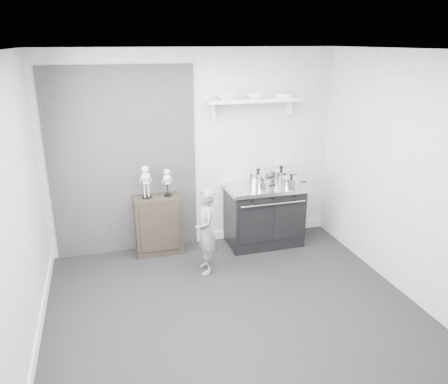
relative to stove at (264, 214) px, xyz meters
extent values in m
plane|color=black|center=(-0.92, -1.48, -0.44)|extent=(4.00, 4.00, 0.00)
cube|color=#A4A4A2|center=(-0.92, 0.32, 0.91)|extent=(4.00, 0.02, 2.70)
cube|color=#A4A4A2|center=(-0.92, -3.28, 0.91)|extent=(4.00, 0.02, 2.70)
cube|color=#A4A4A2|center=(-2.92, -1.48, 0.91)|extent=(0.02, 3.60, 2.70)
cube|color=#A4A4A2|center=(1.08, -1.48, 0.91)|extent=(0.02, 3.60, 2.70)
cube|color=silver|center=(-0.92, -1.48, 2.26)|extent=(4.00, 3.60, 0.02)
cube|color=black|center=(-1.87, 0.31, 0.81)|extent=(1.90, 0.02, 2.50)
cube|color=silver|center=(0.08, 0.30, -0.38)|extent=(2.00, 0.03, 0.12)
cube|color=silver|center=(-2.90, -1.48, -0.38)|extent=(0.03, 3.60, 0.12)
cube|color=silver|center=(-0.12, 0.19, 1.58)|extent=(1.30, 0.26, 0.04)
cube|color=silver|center=(-0.67, 0.26, 1.46)|extent=(0.03, 0.12, 0.20)
cube|color=silver|center=(0.43, 0.26, 1.46)|extent=(0.03, 0.12, 0.20)
cube|color=black|center=(0.00, 0.00, -0.03)|extent=(1.02, 0.61, 0.82)
cube|color=silver|center=(0.00, 0.00, 0.41)|extent=(1.08, 0.65, 0.05)
cube|color=black|center=(-0.25, -0.30, -0.01)|extent=(0.43, 0.02, 0.53)
cube|color=black|center=(0.25, -0.30, -0.01)|extent=(0.43, 0.02, 0.53)
cylinder|color=silver|center=(0.00, -0.33, 0.28)|extent=(0.92, 0.02, 0.02)
cylinder|color=black|center=(-0.31, -0.32, 0.36)|extent=(0.04, 0.03, 0.04)
cylinder|color=black|center=(0.00, -0.32, 0.36)|extent=(0.04, 0.03, 0.04)
cylinder|color=black|center=(0.31, -0.32, 0.36)|extent=(0.04, 0.03, 0.04)
cube|color=black|center=(-1.49, 0.13, -0.03)|extent=(0.62, 0.36, 0.81)
imported|color=slate|center=(-0.99, -0.57, 0.11)|extent=(0.29, 0.42, 1.10)
cylinder|color=silver|center=(-0.06, 0.11, 0.51)|extent=(0.29, 0.29, 0.16)
cylinder|color=silver|center=(-0.06, 0.11, 0.60)|extent=(0.29, 0.29, 0.02)
sphere|color=black|center=(-0.06, 0.11, 0.63)|extent=(0.05, 0.05, 0.05)
cylinder|color=black|center=(0.12, 0.11, 0.51)|extent=(0.10, 0.02, 0.02)
cylinder|color=silver|center=(0.29, 0.13, 0.51)|extent=(0.31, 0.31, 0.16)
cylinder|color=silver|center=(0.29, 0.13, 0.60)|extent=(0.32, 0.32, 0.02)
sphere|color=black|center=(0.29, 0.13, 0.63)|extent=(0.06, 0.06, 0.06)
cylinder|color=black|center=(0.49, 0.13, 0.51)|extent=(0.10, 0.02, 0.02)
cylinder|color=silver|center=(0.31, -0.18, 0.50)|extent=(0.26, 0.26, 0.13)
cylinder|color=silver|center=(0.31, -0.18, 0.57)|extent=(0.27, 0.27, 0.02)
sphere|color=black|center=(0.31, -0.18, 0.60)|extent=(0.05, 0.05, 0.05)
cylinder|color=black|center=(0.48, -0.18, 0.50)|extent=(0.10, 0.02, 0.02)
cylinder|color=silver|center=(-0.10, -0.16, 0.48)|extent=(0.20, 0.20, 0.11)
cylinder|color=silver|center=(-0.10, -0.16, 0.55)|extent=(0.20, 0.20, 0.01)
sphere|color=black|center=(-0.10, -0.16, 0.57)|extent=(0.04, 0.04, 0.04)
cylinder|color=black|center=(0.04, -0.16, 0.48)|extent=(0.10, 0.02, 0.02)
imported|color=white|center=(-0.49, 0.19, 1.64)|extent=(0.30, 0.30, 0.07)
imported|color=white|center=(-0.10, 0.19, 1.64)|extent=(0.22, 0.22, 0.07)
cylinder|color=silver|center=(0.32, 0.19, 1.63)|extent=(0.25, 0.25, 0.06)
camera|label=1|loc=(-2.14, -5.37, 2.34)|focal=35.00mm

